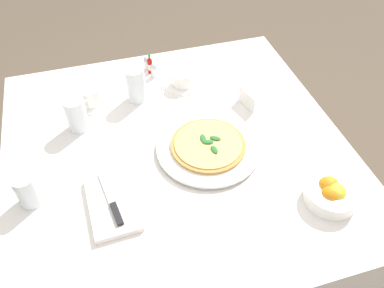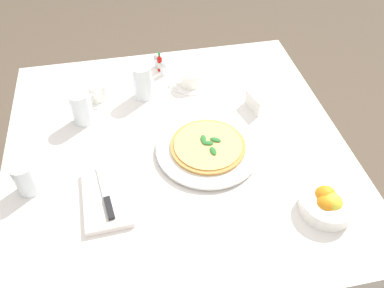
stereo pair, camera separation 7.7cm
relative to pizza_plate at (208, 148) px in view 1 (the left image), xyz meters
The scene contains 16 objects.
ground_plane 0.75m from the pizza_plate, 65.79° to the left, with size 8.00×8.00×0.00m, color brown.
dining_table 0.18m from the pizza_plate, 65.79° to the left, with size 1.09×1.09×0.73m.
pizza_plate is the anchor object (origin of this frame).
pizza 0.01m from the pizza_plate, 87.80° to the right, with size 0.24×0.24×0.02m.
coffee_cup_back_corner 0.35m from the pizza_plate, ahead, with size 0.13×0.13×0.06m.
coffee_cup_right_edge 0.47m from the pizza_plate, 44.60° to the left, with size 0.13×0.13×0.07m.
water_glass_far_right 0.45m from the pizza_plate, 60.01° to the left, with size 0.07×0.07×0.12m.
water_glass_near_left 0.36m from the pizza_plate, 28.01° to the left, with size 0.07×0.07×0.13m.
water_glass_far_left 0.55m from the pizza_plate, 95.16° to the left, with size 0.07×0.07×0.11m.
napkin_folded 0.35m from the pizza_plate, 111.97° to the left, with size 0.23×0.14×0.02m.
dinner_knife 0.35m from the pizza_plate, 111.52° to the left, with size 0.20×0.05×0.01m.
citrus_bowl 0.39m from the pizza_plate, 135.94° to the right, with size 0.15×0.15×0.07m.
hot_sauce_bottle 0.48m from the pizza_plate, 10.64° to the left, with size 0.02×0.02×0.08m.
salt_shaker 0.50m from the pizza_plate, 11.17° to the left, with size 0.03×0.03×0.06m.
pepper_shaker 0.45m from the pizza_plate, 10.04° to the left, with size 0.03×0.03×0.06m.
menu_card 0.26m from the pizza_plate, 49.94° to the right, with size 0.09×0.03×0.06m.
Camera 1 is at (-0.86, 0.20, 1.65)m, focal length 36.69 mm.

